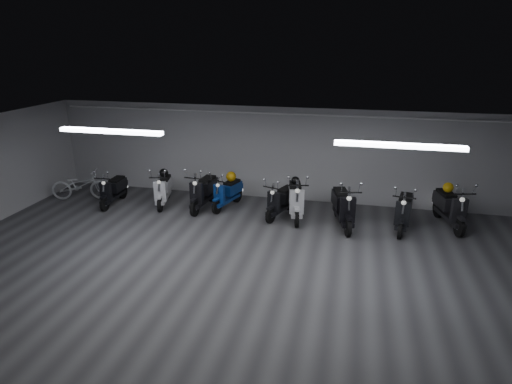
% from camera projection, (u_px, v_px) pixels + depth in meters
% --- Properties ---
extents(floor, '(14.00, 10.00, 0.01)m').
position_uv_depth(floor, '(233.00, 282.00, 8.65)').
color(floor, '#3C3C3E').
rests_on(floor, ground).
extents(ceiling, '(14.00, 10.00, 0.01)m').
position_uv_depth(ceiling, '(231.00, 146.00, 7.72)').
color(ceiling, gray).
rests_on(ceiling, ground).
extents(back_wall, '(14.00, 0.01, 2.80)m').
position_uv_depth(back_wall, '(278.00, 154.00, 12.78)').
color(back_wall, '#A3A3A6').
rests_on(back_wall, ground).
extents(fluor_strip_left, '(2.40, 0.18, 0.08)m').
position_uv_depth(fluor_strip_left, '(111.00, 131.00, 9.29)').
color(fluor_strip_left, white).
rests_on(fluor_strip_left, ceiling).
extents(fluor_strip_right, '(2.40, 0.18, 0.08)m').
position_uv_depth(fluor_strip_right, '(399.00, 145.00, 8.02)').
color(fluor_strip_right, white).
rests_on(fluor_strip_right, ceiling).
extents(conduit, '(13.60, 0.05, 0.05)m').
position_uv_depth(conduit, '(278.00, 114.00, 12.30)').
color(conduit, white).
rests_on(conduit, back_wall).
extents(scooter_0, '(0.59, 1.63, 1.20)m').
position_uv_depth(scooter_0, '(113.00, 185.00, 12.53)').
color(scooter_0, black).
rests_on(scooter_0, floor).
extents(scooter_2, '(0.94, 1.77, 1.25)m').
position_uv_depth(scooter_2, '(163.00, 185.00, 12.50)').
color(scooter_2, silver).
rests_on(scooter_2, floor).
extents(scooter_3, '(0.75, 1.87, 1.36)m').
position_uv_depth(scooter_3, '(203.00, 186.00, 12.20)').
color(scooter_3, black).
rests_on(scooter_3, floor).
extents(scooter_4, '(0.97, 1.70, 1.20)m').
position_uv_depth(scooter_4, '(227.00, 188.00, 12.28)').
color(scooter_4, navy).
rests_on(scooter_4, floor).
extents(scooter_5, '(1.09, 1.73, 1.22)m').
position_uv_depth(scooter_5, '(281.00, 196.00, 11.66)').
color(scooter_5, black).
rests_on(scooter_5, floor).
extents(scooter_6, '(0.99, 1.96, 1.40)m').
position_uv_depth(scooter_6, '(296.00, 193.00, 11.58)').
color(scooter_6, silver).
rests_on(scooter_6, floor).
extents(scooter_7, '(1.08, 2.00, 1.41)m').
position_uv_depth(scooter_7, '(344.00, 201.00, 11.02)').
color(scooter_7, black).
rests_on(scooter_7, floor).
extents(scooter_8, '(0.90, 1.86, 1.33)m').
position_uv_depth(scooter_8, '(404.00, 205.00, 10.83)').
color(scooter_8, black).
rests_on(scooter_8, floor).
extents(scooter_9, '(1.05, 1.95, 1.38)m').
position_uv_depth(scooter_9, '(451.00, 202.00, 10.99)').
color(scooter_9, black).
rests_on(scooter_9, floor).
extents(bicycle, '(1.81, 1.07, 1.10)m').
position_uv_depth(bicycle, '(80.00, 182.00, 12.98)').
color(bicycle, silver).
rests_on(bicycle, floor).
extents(helmet_0, '(0.27, 0.27, 0.27)m').
position_uv_depth(helmet_0, '(448.00, 187.00, 11.13)').
color(helmet_0, '#C5920B').
rests_on(helmet_0, scooter_9).
extents(helmet_1, '(0.27, 0.27, 0.27)m').
position_uv_depth(helmet_1, '(164.00, 173.00, 12.63)').
color(helmet_1, black).
rests_on(helmet_1, scooter_2).
extents(helmet_2, '(0.23, 0.23, 0.23)m').
position_uv_depth(helmet_2, '(295.00, 180.00, 11.73)').
color(helmet_2, black).
rests_on(helmet_2, scooter_6).
extents(helmet_3, '(0.29, 0.29, 0.29)m').
position_uv_depth(helmet_3, '(231.00, 176.00, 12.37)').
color(helmet_3, '#B9800A').
rests_on(helmet_3, scooter_4).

